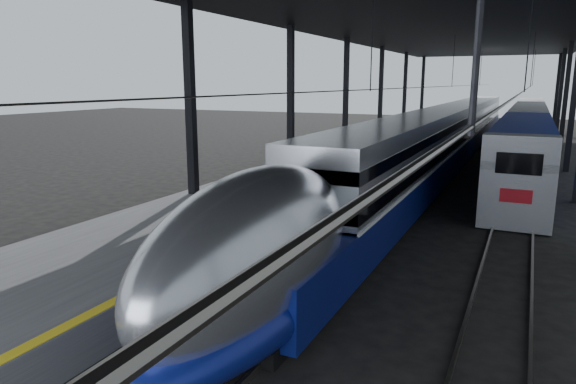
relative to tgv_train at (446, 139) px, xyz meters
The scene contains 7 objects.
ground 24.21m from the tgv_train, 94.75° to the right, with size 160.00×160.00×0.00m, color black.
platform 6.97m from the tgv_train, 143.62° to the right, with size 6.00×80.00×1.00m, color #4C4C4F.
yellow_strip 4.95m from the tgv_train, 123.68° to the right, with size 0.30×80.00×0.01m, color yellow.
rails 5.10m from the tgv_train, 58.32° to the right, with size 6.52×80.00×0.16m.
canopy 8.28m from the tgv_train, 91.41° to the right, with size 18.00×75.00×9.47m.
tgv_train is the anchor object (origin of this frame).
second_train 12.31m from the tgv_train, 66.04° to the left, with size 2.74×56.05×3.78m.
Camera 1 is at (7.31, -13.05, 5.74)m, focal length 32.00 mm.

